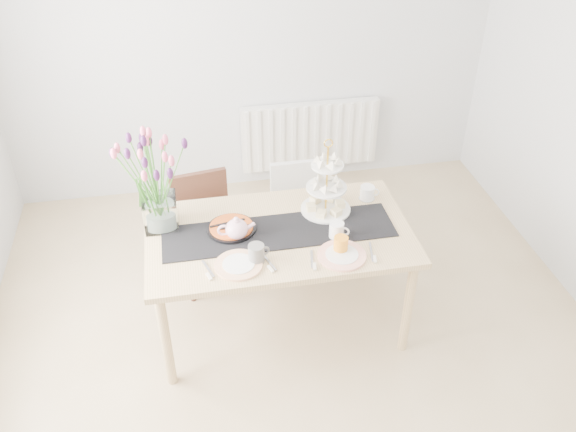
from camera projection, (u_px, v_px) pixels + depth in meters
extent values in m
plane|color=tan|center=(305.00, 373.00, 3.75)|extent=(4.50, 4.50, 0.00)
plane|color=#BBBDC0|center=(248.00, 41.00, 4.79)|extent=(4.00, 0.00, 4.00)
cube|color=white|center=(310.00, 135.00, 5.31)|extent=(1.20, 0.08, 0.60)
cube|color=tan|center=(279.00, 235.00, 3.69)|extent=(1.60, 0.90, 0.04)
cylinder|color=tan|center=(166.00, 340.00, 3.50)|extent=(0.06, 0.06, 0.71)
cylinder|color=tan|center=(408.00, 307.00, 3.71)|extent=(0.06, 0.06, 0.71)
cylinder|color=tan|center=(163.00, 257.00, 4.10)|extent=(0.06, 0.06, 0.71)
cylinder|color=tan|center=(371.00, 233.00, 4.32)|extent=(0.06, 0.06, 0.71)
cube|color=#3A1C15|center=(208.00, 234.00, 4.23)|extent=(0.45, 0.45, 0.04)
cube|color=#3A1C15|center=(200.00, 196.00, 4.24)|extent=(0.40, 0.10, 0.38)
cylinder|color=#3A1C15|center=(191.00, 279.00, 4.17)|extent=(0.04, 0.04, 0.38)
cylinder|color=#3A1C15|center=(242.00, 268.00, 4.27)|extent=(0.04, 0.04, 0.38)
cylinder|color=#3A1C15|center=(180.00, 248.00, 4.44)|extent=(0.04, 0.04, 0.38)
cylinder|color=#3A1C15|center=(228.00, 238.00, 4.54)|extent=(0.04, 0.04, 0.38)
cube|color=silver|center=(303.00, 223.00, 4.34)|extent=(0.40, 0.40, 0.04)
cube|color=silver|center=(298.00, 185.00, 4.36)|extent=(0.40, 0.04, 0.38)
cylinder|color=silver|center=(283.00, 265.00, 4.29)|extent=(0.04, 0.04, 0.39)
cylinder|color=silver|center=(332.00, 258.00, 4.35)|extent=(0.04, 0.04, 0.39)
cylinder|color=silver|center=(274.00, 234.00, 4.58)|extent=(0.04, 0.04, 0.39)
cylinder|color=silver|center=(320.00, 229.00, 4.63)|extent=(0.04, 0.04, 0.39)
cube|color=black|center=(279.00, 232.00, 3.68)|extent=(1.40, 0.35, 0.01)
cube|color=silver|center=(161.00, 212.00, 3.67)|extent=(0.20, 0.20, 0.20)
cylinder|color=gold|center=(327.00, 180.00, 3.72)|extent=(0.01, 0.01, 0.46)
cylinder|color=white|center=(326.00, 209.00, 3.85)|extent=(0.32, 0.32, 0.01)
cylinder|color=white|center=(326.00, 187.00, 3.75)|extent=(0.25, 0.25, 0.01)
cylinder|color=white|center=(327.00, 165.00, 3.66)|extent=(0.20, 0.20, 0.01)
cylinder|color=white|center=(367.00, 193.00, 3.94)|extent=(0.11, 0.11, 0.09)
cylinder|color=black|center=(232.00, 229.00, 3.68)|extent=(0.30, 0.30, 0.03)
cylinder|color=#D2551D|center=(231.00, 227.00, 3.67)|extent=(0.26, 0.26, 0.01)
cylinder|color=slate|center=(256.00, 253.00, 3.43)|extent=(0.11, 0.11, 0.11)
cylinder|color=white|center=(336.00, 230.00, 3.61)|extent=(0.12, 0.12, 0.10)
cylinder|color=orange|center=(341.00, 245.00, 3.50)|extent=(0.12, 0.12, 0.10)
cylinder|color=silver|center=(239.00, 265.00, 3.42)|extent=(0.34, 0.34, 0.01)
cylinder|color=white|center=(342.00, 255.00, 3.49)|extent=(0.33, 0.33, 0.01)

